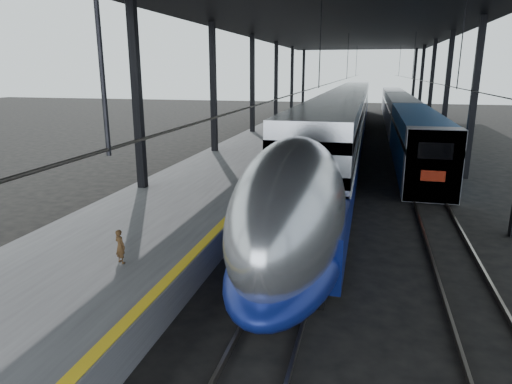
% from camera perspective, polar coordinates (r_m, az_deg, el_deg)
% --- Properties ---
extents(ground, '(160.00, 160.00, 0.00)m').
position_cam_1_polar(ground, '(15.09, -2.71, -8.94)').
color(ground, black).
rests_on(ground, ground).
extents(platform, '(6.00, 80.00, 1.00)m').
position_cam_1_polar(platform, '(34.50, 1.20, 5.59)').
color(platform, '#4C4C4F').
rests_on(platform, ground).
extents(yellow_strip, '(0.30, 80.00, 0.01)m').
position_cam_1_polar(yellow_strip, '(33.92, 5.85, 6.22)').
color(yellow_strip, yellow).
rests_on(yellow_strip, platform).
extents(rails, '(6.52, 80.00, 0.16)m').
position_cam_1_polar(rails, '(33.75, 14.60, 4.18)').
color(rails, slate).
rests_on(rails, ground).
extents(canopy, '(18.00, 75.00, 9.47)m').
position_cam_1_polar(canopy, '(33.41, 10.93, 19.86)').
color(canopy, black).
rests_on(canopy, ground).
extents(tgv_train, '(3.12, 65.20, 4.47)m').
position_cam_1_polar(tgv_train, '(39.93, 11.13, 8.90)').
color(tgv_train, '#B4B7BB').
rests_on(tgv_train, ground).
extents(second_train, '(2.57, 56.05, 3.54)m').
position_cam_1_polar(second_train, '(49.47, 17.60, 9.26)').
color(second_train, navy).
rests_on(second_train, ground).
extents(child, '(0.41, 0.35, 0.96)m').
position_cam_1_polar(child, '(13.03, -16.62, -6.51)').
color(child, '#493018').
rests_on(child, platform).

